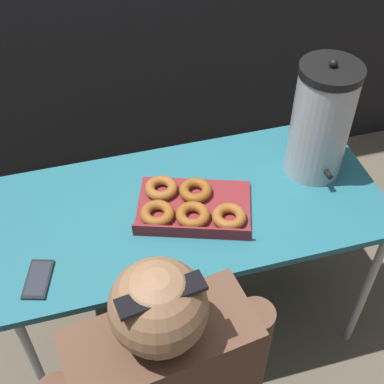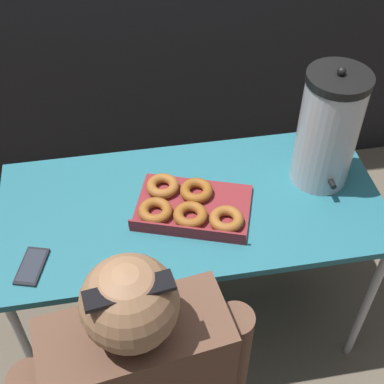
{
  "view_description": "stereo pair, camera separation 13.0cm",
  "coord_description": "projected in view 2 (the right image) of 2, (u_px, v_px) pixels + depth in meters",
  "views": [
    {
      "loc": [
        -0.35,
        -1.26,
        2.14
      ],
      "look_at": [
        -0.0,
        0.0,
        0.82
      ],
      "focal_mm": 50.0,
      "sensor_mm": 36.0,
      "label": 1
    },
    {
      "loc": [
        -0.22,
        -1.28,
        2.14
      ],
      "look_at": [
        -0.0,
        0.0,
        0.82
      ],
      "focal_mm": 50.0,
      "sensor_mm": 36.0,
      "label": 2
    }
  ],
  "objects": [
    {
      "name": "ground_plane",
      "position": [
        192.0,
        317.0,
        2.44
      ],
      "size": [
        12.0,
        12.0,
        0.0
      ],
      "primitive_type": "plane",
      "color": "brown"
    },
    {
      "name": "folding_table",
      "position": [
        192.0,
        214.0,
        1.94
      ],
      "size": [
        1.36,
        0.65,
        0.76
      ],
      "color": "#236675",
      "rests_on": "ground"
    },
    {
      "name": "donut_box",
      "position": [
        189.0,
        206.0,
        1.86
      ],
      "size": [
        0.46,
        0.38,
        0.05
      ],
      "rotation": [
        0.0,
        0.0,
        -0.33
      ],
      "color": "maroon",
      "rests_on": "folding_table"
    },
    {
      "name": "coffee_urn",
      "position": [
        328.0,
        130.0,
        1.84
      ],
      "size": [
        0.22,
        0.24,
        0.47
      ],
      "color": "#B7B7BC",
      "rests_on": "folding_table"
    },
    {
      "name": "cell_phone",
      "position": [
        32.0,
        266.0,
        1.7
      ],
      "size": [
        0.11,
        0.16,
        0.01
      ],
      "rotation": [
        0.0,
        0.0,
        -0.29
      ],
      "color": "black",
      "rests_on": "folding_table"
    }
  ]
}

